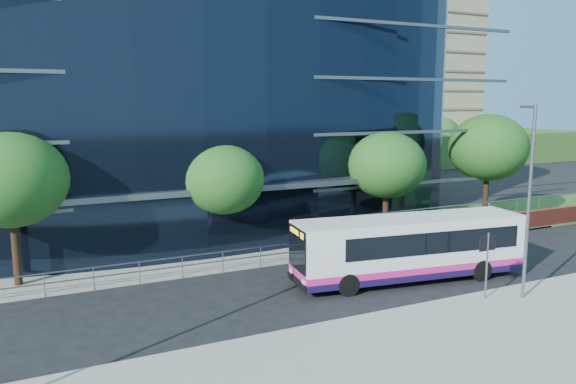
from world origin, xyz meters
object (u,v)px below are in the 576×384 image
tree_far_b (224,180)px  tree_far_c (387,165)px  tree_far_d (488,148)px  city_bus (411,247)px  street_sign (487,252)px  tree_dist_e (351,132)px  streetlight_east (529,197)px  tree_far_a (11,180)px  tree_dist_f (443,131)px

tree_far_b → tree_far_c: 10.02m
tree_far_d → city_bus: tree_far_d is taller
street_sign → tree_dist_e: 45.99m
tree_far_b → streetlight_east: size_ratio=0.76×
tree_far_a → tree_far_d: (29.00, 1.00, 0.33)m
street_sign → tree_far_a: tree_far_a is taller
tree_far_b → tree_dist_f: 53.90m
tree_far_d → streetlight_east: size_ratio=0.93×
tree_dist_e → streetlight_east: (-18.00, -42.17, -0.10)m
tree_far_b → tree_far_d: (19.00, 0.50, 0.98)m
street_sign → tree_dist_f: bearing=50.8°
tree_far_a → streetlight_east: size_ratio=0.87×
tree_dist_f → tree_far_a: bearing=-148.1°
tree_far_a → city_bus: (16.54, -6.87, -3.28)m
tree_far_b → tree_dist_e: bearing=48.5°
tree_far_c → tree_dist_e: same height
street_sign → tree_far_b: 13.54m
tree_dist_e → city_bus: 43.15m
tree_far_a → tree_dist_e: tree_far_a is taller
tree_far_d → tree_dist_e: 31.06m
tree_far_a → tree_far_c: size_ratio=1.07×
tree_far_d → tree_dist_f: tree_far_d is taller
tree_far_d → tree_dist_e: (8.00, 30.00, -0.65)m
tree_dist_e → street_sign: bearing=-115.1°
city_bus → tree_dist_f: bearing=55.3°
tree_far_d → tree_far_c: bearing=-173.7°
tree_far_b → tree_far_c: tree_far_c is taller
tree_far_b → city_bus: (6.54, -7.37, -2.63)m
tree_far_b → tree_far_c: (10.00, -0.50, 0.33)m
tree_far_a → tree_dist_f: bearing=31.9°
tree_far_b → streetlight_east: (9.00, -11.67, 0.23)m
tree_far_d → streetlight_east: (-10.00, -12.17, -0.75)m
tree_far_a → city_bus: tree_far_a is taller
tree_far_a → tree_far_b: size_ratio=1.15×
tree_far_d → tree_far_b: bearing=-178.5°
tree_dist_f → city_bus: 54.09m
street_sign → tree_far_a: bearing=148.8°
tree_far_d → street_sign: bearing=-134.8°
tree_dist_e → tree_dist_f: tree_dist_e is taller
street_sign → streetlight_east: bearing=-21.4°
tree_far_a → tree_far_c: 20.00m
tree_far_a → tree_far_b: bearing=2.9°
street_sign → tree_far_a: 20.63m
tree_far_b → tree_far_d: size_ratio=0.81×
tree_far_c → streetlight_east: bearing=-95.1°
tree_dist_f → streetlight_east: streetlight_east is taller
tree_far_a → city_bus: bearing=-22.6°
tree_far_c → tree_dist_f: size_ratio=1.08×
tree_far_c → city_bus: tree_far_c is taller
tree_far_c → tree_far_d: tree_far_d is taller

